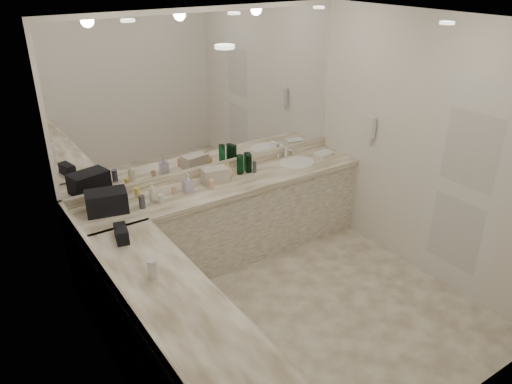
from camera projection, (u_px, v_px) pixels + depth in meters
floor at (292, 313)px, 4.67m from camera, size 3.20×3.20×0.00m
ceiling at (304, 23)px, 3.56m from camera, size 3.20×3.20×0.00m
wall_back at (209, 138)px, 5.24m from camera, size 3.20×0.02×2.60m
wall_left at (107, 244)px, 3.31m from camera, size 0.02×3.00×2.60m
wall_right at (425, 150)px, 4.92m from camera, size 0.02×3.00×2.60m
vanity_back_base at (226, 222)px, 5.39m from camera, size 3.20×0.60×0.84m
vanity_back_top at (225, 185)px, 5.19m from camera, size 3.20×0.64×0.06m
vanity_left_base at (177, 354)px, 3.61m from camera, size 0.60×2.40×0.84m
vanity_left_top at (174, 303)px, 3.43m from camera, size 0.64×2.42×0.06m
backsplash_back at (211, 169)px, 5.38m from camera, size 3.20×0.04×0.10m
backsplash_left at (117, 286)px, 3.47m from camera, size 0.04×3.00×0.10m
mirror_back at (208, 93)px, 5.03m from camera, size 3.12×0.01×1.55m
mirror_left at (99, 178)px, 3.11m from camera, size 0.01×2.92×1.55m
sink at (296, 163)px, 5.67m from camera, size 0.44×0.44×0.03m
faucet at (286, 152)px, 5.79m from camera, size 0.24×0.16×0.14m
wall_phone at (370, 127)px, 5.40m from camera, size 0.06×0.10×0.24m
door at (463, 191)px, 4.65m from camera, size 0.02×0.82×2.10m
black_toiletry_bag at (107, 201)px, 4.54m from camera, size 0.41×0.31×0.21m
black_bag_spill at (121, 234)px, 4.11m from camera, size 0.14×0.23×0.12m
cream_cosmetic_case at (215, 175)px, 5.16m from camera, size 0.29×0.20×0.15m
hand_towel at (323, 154)px, 5.87m from camera, size 0.24×0.19×0.04m
lotion_left at (153, 269)px, 3.61m from camera, size 0.07×0.07×0.16m
soap_bottle_a at (152, 192)px, 4.76m from camera, size 0.10×0.10×0.19m
soap_bottle_b at (187, 183)px, 4.94m from camera, size 0.09×0.09×0.19m
soap_bottle_c at (227, 171)px, 5.23m from camera, size 0.17×0.17×0.18m
green_bottle_0 at (247, 161)px, 5.44m from camera, size 0.07×0.07×0.20m
green_bottle_1 at (240, 164)px, 5.34m from camera, size 0.07×0.07×0.21m
green_bottle_2 at (248, 163)px, 5.41m from camera, size 0.07×0.07×0.19m
green_bottle_3 at (249, 163)px, 5.39m from camera, size 0.07×0.07×0.20m
amenity_bottle_0 at (110, 208)px, 4.53m from camera, size 0.06×0.06×0.11m
amenity_bottle_1 at (174, 190)px, 4.92m from camera, size 0.05×0.05×0.08m
amenity_bottle_2 at (161, 199)px, 4.74m from camera, size 0.06×0.06×0.09m
amenity_bottle_3 at (211, 184)px, 5.02m from camera, size 0.06×0.06×0.10m
amenity_bottle_4 at (255, 167)px, 5.39m from camera, size 0.04×0.04×0.12m
amenity_bottle_5 at (137, 193)px, 4.83m from camera, size 0.05×0.05×0.10m
amenity_bottle_6 at (225, 177)px, 5.20m from camera, size 0.06×0.06×0.08m
amenity_bottle_7 at (142, 202)px, 4.63m from camera, size 0.06×0.06×0.13m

